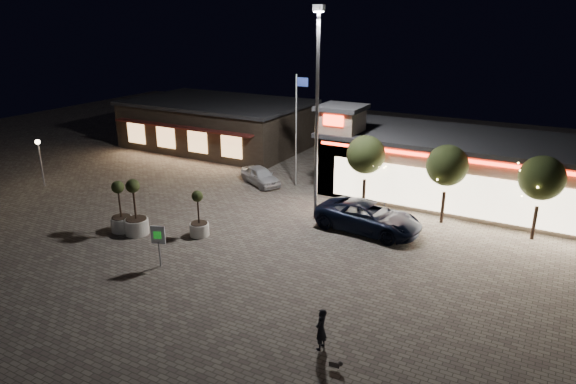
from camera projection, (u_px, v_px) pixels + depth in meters
The scene contains 17 objects.
ground at pixel (210, 262), 25.93m from camera, with size 90.00×90.00×0.00m, color slate.
retail_building at pixel (469, 168), 33.96m from camera, with size 20.40×8.40×6.10m.
restaurant_building at pixel (218, 123), 48.12m from camera, with size 16.40×11.00×4.30m.
floodlight_pole at pixel (317, 104), 29.33m from camera, with size 0.60×0.40×12.38m.
flagpole at pixel (297, 121), 35.99m from camera, with size 0.95×0.10×8.00m.
lamp_post_west at pixel (39, 153), 36.62m from camera, with size 0.36×0.36×3.48m.
string_tree_a at pixel (366, 155), 32.03m from camera, with size 2.42×2.42×4.79m.
string_tree_b at pixel (447, 166), 29.76m from camera, with size 2.42×2.42×4.79m.
string_tree_c at pixel (542, 178), 27.48m from camera, with size 2.42×2.42×4.79m.
pickup_truck at pixel (368, 217), 29.48m from camera, with size 2.83×6.13×1.70m, color black.
white_sedan at pixel (260, 176), 37.60m from camera, with size 1.57×3.91×1.33m, color silver.
pedestrian at pixel (321, 329), 19.02m from camera, with size 0.61×0.40×1.66m, color black.
dog at pixel (337, 364), 18.02m from camera, with size 0.50×0.22×0.27m.
planter_left at pixel (121, 216), 29.44m from camera, with size 1.23×1.23×3.03m.
planter_mid at pixel (136, 217), 28.99m from camera, with size 1.33×1.33×3.28m.
planter_right at pixel (199, 222), 28.83m from camera, with size 1.09×1.09×2.68m.
valet_sign at pixel (158, 238), 25.05m from camera, with size 0.69×0.33×2.17m.
Camera 1 is at (14.69, -18.52, 11.90)m, focal length 32.00 mm.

